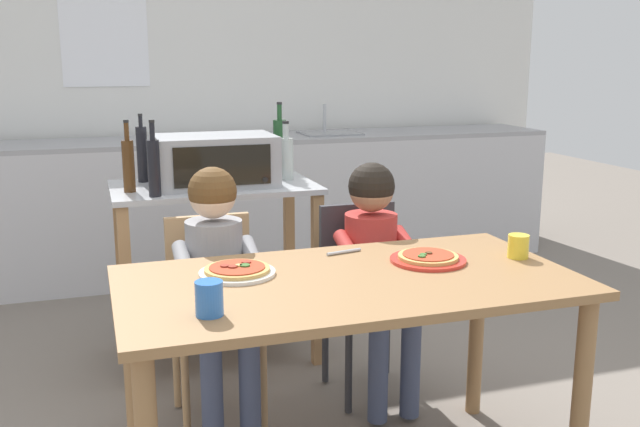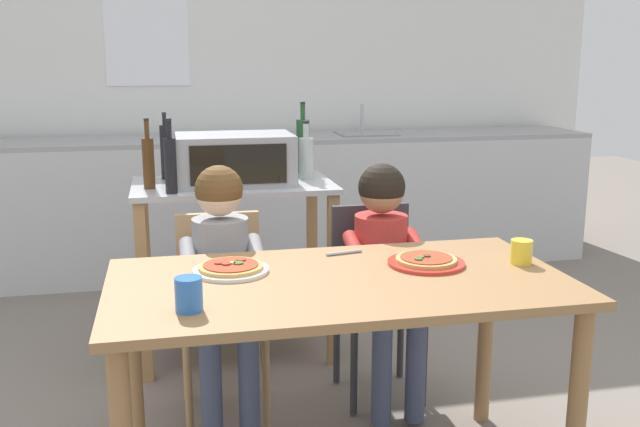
% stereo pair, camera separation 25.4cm
% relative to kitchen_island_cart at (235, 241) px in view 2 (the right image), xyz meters
% --- Properties ---
extents(ground_plane, '(12.01, 12.01, 0.00)m').
position_rel_kitchen_island_cart_xyz_m(ground_plane, '(0.22, -0.03, -0.57)').
color(ground_plane, slate).
extents(back_wall_tiled, '(5.35, 0.13, 2.70)m').
position_rel_kitchen_island_cart_xyz_m(back_wall_tiled, '(0.22, 1.84, 0.78)').
color(back_wall_tiled, white).
rests_on(back_wall_tiled, ground).
extents(kitchen_counter, '(4.81, 0.60, 1.12)m').
position_rel_kitchen_island_cart_xyz_m(kitchen_counter, '(0.22, 1.43, -0.11)').
color(kitchen_counter, silver).
rests_on(kitchen_counter, ground).
extents(kitchen_island_cart, '(0.95, 0.57, 0.86)m').
position_rel_kitchen_island_cart_xyz_m(kitchen_island_cart, '(0.00, 0.00, 0.00)').
color(kitchen_island_cart, '#B7BABF').
rests_on(kitchen_island_cart, ground).
extents(toaster_oven, '(0.54, 0.37, 0.23)m').
position_rel_kitchen_island_cart_xyz_m(toaster_oven, '(0.01, -0.03, 0.41)').
color(toaster_oven, '#999BA0').
rests_on(toaster_oven, kitchen_island_cart).
extents(bottle_brown_beer, '(0.07, 0.07, 0.36)m').
position_rel_kitchen_island_cart_xyz_m(bottle_brown_beer, '(0.38, 0.22, 0.43)').
color(bottle_brown_beer, '#1E4723').
rests_on(bottle_brown_beer, kitchen_island_cart).
extents(bottle_slim_sauce, '(0.05, 0.05, 0.33)m').
position_rel_kitchen_island_cart_xyz_m(bottle_slim_sauce, '(-0.31, 0.18, 0.43)').
color(bottle_slim_sauce, black).
rests_on(bottle_slim_sauce, kitchen_island_cart).
extents(bottle_dark_olive_oil, '(0.05, 0.05, 0.32)m').
position_rel_kitchen_island_cart_xyz_m(bottle_dark_olive_oil, '(-0.39, -0.07, 0.41)').
color(bottle_dark_olive_oil, '#4C2D14').
rests_on(bottle_dark_olive_oil, kitchen_island_cart).
extents(bottle_tall_green_wine, '(0.07, 0.07, 0.29)m').
position_rel_kitchen_island_cart_xyz_m(bottle_tall_green_wine, '(0.36, 0.03, 0.40)').
color(bottle_tall_green_wine, '#ADB7B2').
rests_on(bottle_tall_green_wine, kitchen_island_cart).
extents(bottle_clear_vinegar, '(0.05, 0.05, 0.33)m').
position_rel_kitchen_island_cart_xyz_m(bottle_clear_vinegar, '(-0.29, -0.21, 0.42)').
color(bottle_clear_vinegar, black).
rests_on(bottle_clear_vinegar, kitchen_island_cart).
extents(dining_table, '(1.48, 0.77, 0.75)m').
position_rel_kitchen_island_cart_xyz_m(dining_table, '(0.22, -1.23, 0.08)').
color(dining_table, olive).
rests_on(dining_table, ground).
extents(dining_chair_left, '(0.36, 0.36, 0.81)m').
position_rel_kitchen_island_cart_xyz_m(dining_chair_left, '(-0.11, -0.58, -0.09)').
color(dining_chair_left, tan).
rests_on(dining_chair_left, ground).
extents(dining_chair_right, '(0.36, 0.36, 0.81)m').
position_rel_kitchen_island_cart_xyz_m(dining_chair_right, '(0.55, -0.55, -0.09)').
color(dining_chair_right, '#333338').
rests_on(dining_chair_right, ground).
extents(child_in_grey_shirt, '(0.32, 0.42, 1.02)m').
position_rel_kitchen_island_cart_xyz_m(child_in_grey_shirt, '(-0.11, -0.70, 0.09)').
color(child_in_grey_shirt, '#424C6B').
rests_on(child_in_grey_shirt, ground).
extents(child_in_red_shirt, '(0.32, 0.42, 1.00)m').
position_rel_kitchen_island_cart_xyz_m(child_in_red_shirt, '(0.55, -0.67, 0.09)').
color(child_in_red_shirt, '#424C6B').
rests_on(child_in_red_shirt, ground).
extents(pizza_plate_white, '(0.25, 0.25, 0.03)m').
position_rel_kitchen_island_cart_xyz_m(pizza_plate_white, '(-0.11, -1.08, 0.19)').
color(pizza_plate_white, white).
rests_on(pizza_plate_white, dining_table).
extents(pizza_plate_red_rimmed, '(0.26, 0.26, 0.03)m').
position_rel_kitchen_island_cart_xyz_m(pizza_plate_red_rimmed, '(0.55, -1.14, 0.19)').
color(pizza_plate_red_rimmed, red).
rests_on(pizza_plate_red_rimmed, dining_table).
extents(drinking_cup_blue, '(0.08, 0.08, 0.10)m').
position_rel_kitchen_island_cart_xyz_m(drinking_cup_blue, '(-0.26, -1.43, 0.23)').
color(drinking_cup_blue, blue).
rests_on(drinking_cup_blue, dining_table).
extents(drinking_cup_yellow, '(0.07, 0.07, 0.08)m').
position_rel_kitchen_island_cart_xyz_m(drinking_cup_yellow, '(0.88, -1.19, 0.22)').
color(drinking_cup_yellow, yellow).
rests_on(drinking_cup_yellow, dining_table).
extents(serving_spoon, '(0.14, 0.04, 0.01)m').
position_rel_kitchen_island_cart_xyz_m(serving_spoon, '(0.31, -0.95, 0.18)').
color(serving_spoon, '#B7BABF').
rests_on(serving_spoon, dining_table).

